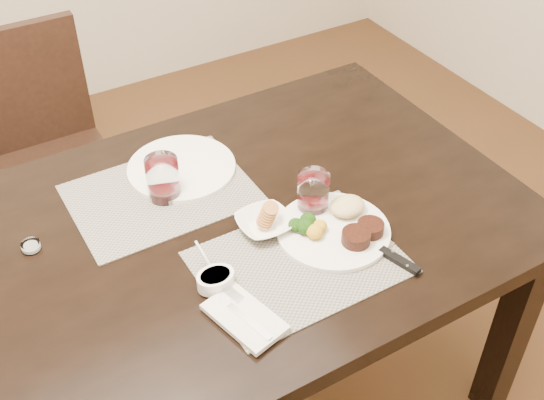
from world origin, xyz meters
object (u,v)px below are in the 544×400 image
dinner_plate (339,227)px  far_plate (182,168)px  chair_far (44,144)px  cracker_bowl (264,223)px  wine_glass_near (313,195)px  steak_knife (391,253)px

dinner_plate → far_plate: size_ratio=0.95×
chair_far → dinner_plate: bearing=-67.3°
dinner_plate → cracker_bowl: (-0.15, 0.10, 0.00)m
cracker_bowl → far_plate: cracker_bowl is taller
cracker_bowl → wine_glass_near: bearing=-0.0°
chair_far → steak_knife: 1.37m
far_plate → dinner_plate: bearing=-61.7°
dinner_plate → far_plate: dinner_plate is taller
steak_knife → far_plate: same height
cracker_bowl → far_plate: (-0.08, 0.32, -0.01)m
steak_knife → dinner_plate: bearing=98.9°
wine_glass_near → chair_far: bearing=114.3°
dinner_plate → wine_glass_near: bearing=101.6°
dinner_plate → wine_glass_near: wine_glass_near is taller
far_plate → chair_far: bearing=109.1°
dinner_plate → far_plate: bearing=124.7°
dinner_plate → chair_far: bearing=119.1°
dinner_plate → steak_knife: size_ratio=1.10×
steak_knife → wine_glass_near: wine_glass_near is taller
dinner_plate → steak_knife: dinner_plate is taller
wine_glass_near → steak_knife: bearing=-73.0°
wine_glass_near → far_plate: wine_glass_near is taller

